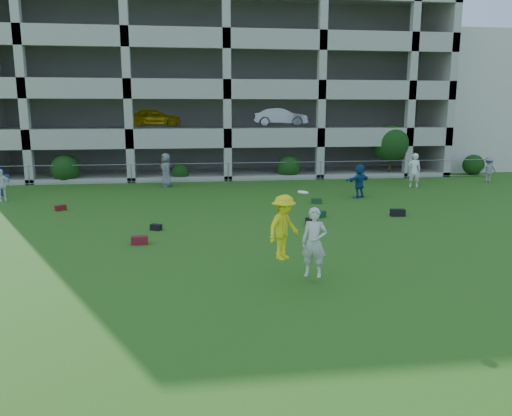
{
  "coord_description": "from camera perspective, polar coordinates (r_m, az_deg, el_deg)",
  "views": [
    {
      "loc": [
        -2.51,
        -12.31,
        4.45
      ],
      "look_at": [
        -0.41,
        3.0,
        1.4
      ],
      "focal_mm": 35.0,
      "sensor_mm": 36.0,
      "label": 1
    }
  ],
  "objects": [
    {
      "name": "bag_black_b",
      "position": [
        19.14,
        -11.35,
        -2.16
      ],
      "size": [
        0.47,
        0.42,
        0.22
      ],
      "primitive_type": "cube",
      "rotation": [
        0.0,
        0.0,
        -0.53
      ],
      "color": "black",
      "rests_on": "ground"
    },
    {
      "name": "ground",
      "position": [
        13.33,
        3.54,
        -8.36
      ],
      "size": [
        100.0,
        100.0,
        0.0
      ],
      "primitive_type": "plane",
      "color": "#235114",
      "rests_on": "ground"
    },
    {
      "name": "fence",
      "position": [
        31.64,
        -3.2,
        4.18
      ],
      "size": [
        36.06,
        0.06,
        1.2
      ],
      "color": "gray",
      "rests_on": "ground"
    },
    {
      "name": "stucco_building",
      "position": [
        47.7,
        25.0,
        10.8
      ],
      "size": [
        16.0,
        14.0,
        10.0
      ],
      "primitive_type": "cube",
      "color": "beige",
      "rests_on": "ground"
    },
    {
      "name": "bag_red_a",
      "position": [
        17.25,
        -13.16,
        -3.6
      ],
      "size": [
        0.56,
        0.33,
        0.28
      ],
      "primitive_type": "cube",
      "rotation": [
        0.0,
        0.0,
        0.05
      ],
      "color": "#57180E",
      "rests_on": "ground"
    },
    {
      "name": "bag_green_c",
      "position": [
        21.16,
        7.27,
        -0.71
      ],
      "size": [
        0.6,
        0.6,
        0.26
      ],
      "primitive_type": "cube",
      "rotation": [
        0.0,
        0.0,
        0.76
      ],
      "color": "#12331E",
      "rests_on": "ground"
    },
    {
      "name": "shrub_row",
      "position": [
        32.92,
        4.71,
        6.0
      ],
      "size": [
        34.38,
        2.52,
        3.5
      ],
      "color": "#163D11",
      "rests_on": "ground"
    },
    {
      "name": "bystander_f",
      "position": [
        34.34,
        25.02,
        4.0
      ],
      "size": [
        1.11,
        0.75,
        1.59
      ],
      "primitive_type": "imported",
      "rotation": [
        0.0,
        0.0,
        2.97
      ],
      "color": "gray",
      "rests_on": "ground"
    },
    {
      "name": "frisbee_contest",
      "position": [
        13.08,
        4.21,
        -2.72
      ],
      "size": [
        1.76,
        1.33,
        2.25
      ],
      "color": "yellow",
      "rests_on": "ground"
    },
    {
      "name": "crate_d",
      "position": [
        19.62,
        6.34,
        -1.57
      ],
      "size": [
        0.46,
        0.46,
        0.3
      ],
      "primitive_type": "cube",
      "rotation": [
        0.0,
        0.0,
        0.38
      ],
      "color": "black",
      "rests_on": "ground"
    },
    {
      "name": "parking_garage",
      "position": [
        40.12,
        -4.33,
        13.36
      ],
      "size": [
        30.0,
        14.0,
        12.0
      ],
      "color": "#9E998C",
      "rests_on": "ground"
    },
    {
      "name": "bag_red_f",
      "position": [
        24.08,
        -21.43,
        0.02
      ],
      "size": [
        0.53,
        0.49,
        0.24
      ],
      "primitive_type": "cube",
      "rotation": [
        0.0,
        0.0,
        0.61
      ],
      "color": "#52160E",
      "rests_on": "ground"
    },
    {
      "name": "bystander_b",
      "position": [
        27.56,
        -27.1,
        2.31
      ],
      "size": [
        1.01,
        0.76,
        1.59
      ],
      "primitive_type": "imported",
      "rotation": [
        0.0,
        0.0,
        0.46
      ],
      "color": "white",
      "rests_on": "ground"
    },
    {
      "name": "bag_black_e",
      "position": [
        22.06,
        15.88,
        -0.51
      ],
      "size": [
        0.63,
        0.36,
        0.3
      ],
      "primitive_type": "cube",
      "rotation": [
        0.0,
        0.0,
        -0.11
      ],
      "color": "black",
      "rests_on": "ground"
    },
    {
      "name": "bystander_d",
      "position": [
        26.11,
        11.72,
        3.04
      ],
      "size": [
        1.65,
        1.24,
        1.74
      ],
      "primitive_type": "imported",
      "rotation": [
        0.0,
        0.0,
        3.65
      ],
      "color": "navy",
      "rests_on": "ground"
    },
    {
      "name": "bystander_e",
      "position": [
        30.53,
        17.62,
        4.14
      ],
      "size": [
        0.84,
        0.69,
        1.99
      ],
      "primitive_type": "imported",
      "rotation": [
        0.0,
        0.0,
        2.81
      ],
      "color": "white",
      "rests_on": "ground"
    },
    {
      "name": "bag_green_g",
      "position": [
        24.25,
        6.94,
        0.8
      ],
      "size": [
        0.55,
        0.4,
        0.25
      ],
      "primitive_type": "cube",
      "rotation": [
        0.0,
        0.0,
        -0.21
      ],
      "color": "#183C16",
      "rests_on": "ground"
    },
    {
      "name": "bystander_c",
      "position": [
        29.79,
        -10.24,
        4.29
      ],
      "size": [
        0.91,
        1.11,
        1.96
      ],
      "primitive_type": "imported",
      "rotation": [
        0.0,
        0.0,
        -1.23
      ],
      "color": "slate",
      "rests_on": "ground"
    }
  ]
}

